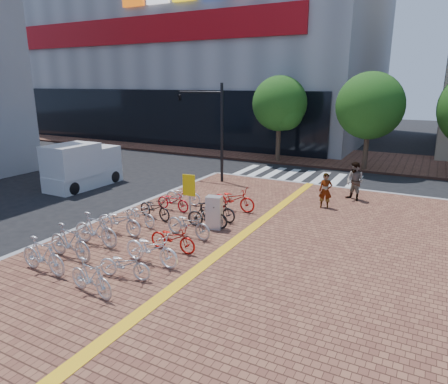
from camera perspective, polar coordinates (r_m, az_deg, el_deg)
The scene contains 29 objects.
ground at distance 13.46m, azimuth -11.07°, elevation -9.56°, with size 120.00×120.00×0.00m, color black.
tactile_strip at distance 9.12m, azimuth -21.73°, elevation -22.61°, with size 0.40×34.00×0.01m, color yellow.
kerb_north at distance 22.62m, azimuth 14.64°, elevation 0.70°, with size 14.00×0.25×0.15m, color gray.
far_sidewalk at distance 31.87m, azimuth 13.24°, elevation 4.97°, with size 70.00×8.00×0.15m, color brown.
department_store at distance 48.44m, azimuth -2.29°, elevation 25.31°, with size 36.00×24.27×28.00m.
crosswalk at distance 25.14m, azimuth 10.18°, elevation 2.25°, with size 7.50×4.00×0.01m.
street_trees at distance 27.03m, azimuth 22.30°, elevation 11.05°, with size 16.20×4.60×6.35m.
bike_0 at distance 13.02m, azimuth -24.47°, elevation -8.24°, with size 0.52×1.83×1.10m, color silver.
bike_1 at distance 13.66m, azimuth -21.20°, elevation -6.66°, with size 0.54×1.92×1.16m, color #ABABB0.
bike_2 at distance 14.46m, azimuth -17.89°, elevation -5.11°, with size 0.55×1.94×1.17m, color silver.
bike_3 at distance 15.30m, azimuth -14.74°, elevation -3.97°, with size 0.69×1.99×1.05m, color silver.
bike_4 at distance 16.06m, azimuth -11.91°, elevation -3.14°, with size 0.60×1.72×0.90m, color silver.
bike_5 at distance 16.71m, azimuth -9.87°, elevation -2.25°, with size 0.62×1.77×0.93m, color black.
bike_6 at distance 17.68m, azimuth -7.31°, elevation -1.26°, with size 0.58×1.66×0.87m, color red.
bike_7 at distance 18.51m, azimuth -5.85°, elevation -0.38°, with size 0.61×1.75×0.92m, color silver.
bike_8 at distance 11.31m, azimuth -18.52°, elevation -11.49°, with size 0.47×1.66×1.00m, color silver.
bike_9 at distance 11.96m, azimuth -14.01°, elevation -9.99°, with size 0.57×1.64×0.86m, color silver.
bike_10 at distance 12.63m, azimuth -10.33°, elevation -7.91°, with size 0.69×1.98×1.04m, color white.
bike_11 at distance 13.47m, azimuth -7.34°, elevation -6.54°, with size 0.61×1.74×0.92m, color #B4120C.
bike_12 at distance 14.59m, azimuth -5.09°, elevation -4.54°, with size 0.67×1.93×1.01m, color #AAAAAE.
bike_13 at distance 15.45m, azimuth -2.39°, elevation -3.38°, with size 0.47×1.65×0.99m, color black.
bike_14 at distance 16.33m, azimuth -0.98°, elevation -2.35°, with size 0.64×1.85×0.97m, color black.
bike_15 at distance 17.49m, azimuth 1.35°, elevation -1.02°, with size 0.70×2.00×1.05m, color red.
pedestrian_a at distance 18.39m, azimuth 14.30°, elevation 0.19°, with size 0.58×0.38×1.59m, color gray.
pedestrian_b at distance 19.95m, azimuth 18.19°, elevation 1.45°, with size 0.90×0.70×1.84m, color #454B58.
utility_box at distance 15.33m, azimuth -1.42°, elevation -2.94°, with size 0.59×0.43×1.29m, color silver.
yellow_sign at distance 15.83m, azimuth -4.98°, elevation 0.35°, with size 0.54×0.14×1.98m.
traffic_light_pole at distance 22.82m, azimuth -3.15°, elevation 11.08°, with size 2.92×1.13×5.45m.
box_truck at distance 23.34m, azimuth -19.62°, elevation 3.46°, with size 1.89×4.24×2.45m.
Camera 1 is at (7.84, -9.39, 5.61)m, focal length 32.00 mm.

